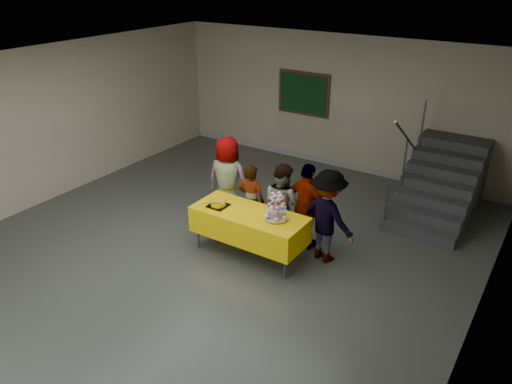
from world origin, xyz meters
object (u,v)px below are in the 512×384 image
schoolchild_a (228,180)px  schoolchild_d (307,207)px  bake_table (249,224)px  schoolchild_e (327,216)px  noticeboard (304,94)px  staircase (442,184)px  cupcake_stand (276,209)px  bear_cake (218,203)px  schoolchild_c (282,204)px  schoolchild_b (251,201)px

schoolchild_a → schoolchild_d: size_ratio=1.08×
bake_table → schoolchild_d: schoolchild_d is taller
schoolchild_d → schoolchild_e: schoolchild_e is taller
noticeboard → staircase: bearing=-13.4°
cupcake_stand → staircase: 3.84m
staircase → bear_cake: bearing=-127.2°
bake_table → schoolchild_d: size_ratio=1.26×
schoolchild_c → schoolchild_d: (0.42, 0.09, 0.03)m
cupcake_stand → bear_cake: bearing=-172.4°
cupcake_stand → schoolchild_a: bearing=153.4°
bear_cake → schoolchild_e: size_ratio=0.23×
schoolchild_c → noticeboard: 4.09m
cupcake_stand → schoolchild_a: schoolchild_a is taller
cupcake_stand → noticeboard: noticeboard is taller
schoolchild_a → bear_cake: bearing=109.1°
schoolchild_d → noticeboard: noticeboard is taller
schoolchild_e → staircase: bearing=-95.2°
cupcake_stand → schoolchild_e: 0.83m
schoolchild_b → schoolchild_d: schoolchild_d is taller
bake_table → schoolchild_e: schoolchild_e is taller
schoolchild_c → schoolchild_d: size_ratio=0.96×
schoolchild_b → cupcake_stand: bearing=137.3°
staircase → schoolchild_c: bearing=-124.2°
schoolchild_c → schoolchild_e: 0.87m
schoolchild_b → schoolchild_c: (0.55, 0.11, 0.05)m
noticeboard → cupcake_stand: bearing=-66.6°
schoolchild_d → schoolchild_e: (0.44, -0.16, 0.02)m
noticeboard → schoolchild_a: bearing=-83.9°
schoolchild_b → staircase: bearing=-141.4°
cupcake_stand → schoolchild_e: schoolchild_e is taller
schoolchild_a → schoolchild_e: size_ratio=1.05×
staircase → noticeboard: noticeboard is taller
schoolchild_e → staircase: staircase is taller
cupcake_stand → staircase: (1.68, 3.42, -0.46)m
bake_table → staircase: staircase is taller
bake_table → schoolchild_c: size_ratio=1.31×
schoolchild_c → staircase: size_ratio=0.60×
bear_cake → schoolchild_d: schoolchild_d is taller
schoolchild_a → schoolchild_d: 1.65m
schoolchild_e → noticeboard: (-2.46, 3.74, 0.83)m
bake_table → schoolchild_a: bearing=141.7°
cupcake_stand → bear_cake: size_ratio=1.24×
schoolchild_a → bake_table: bearing=133.9°
schoolchild_a → schoolchild_d: (1.65, -0.05, -0.06)m
schoolchild_a → noticeboard: (-0.38, 3.52, 0.79)m
bear_cake → noticeboard: 4.53m
schoolchild_a → schoolchild_d: bearing=170.4°
bake_table → schoolchild_e: size_ratio=1.22×
schoolchild_e → staircase: size_ratio=0.64×
bake_table → staircase: size_ratio=0.78×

